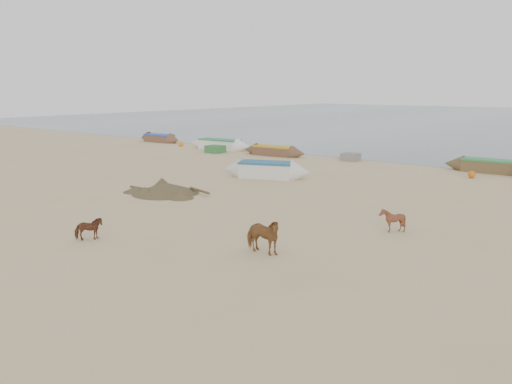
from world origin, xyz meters
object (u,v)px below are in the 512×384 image
cow_adult (262,236)px  near_canoe (266,170)px  calf_right (89,229)px  calf_front (392,220)px

cow_adult → near_canoe: bearing=35.5°
calf_right → near_canoe: near_canoe is taller
calf_right → near_canoe: (-2.71, 13.96, 0.08)m
near_canoe → calf_front: bearing=-52.3°
calf_front → near_canoe: (-10.70, 6.32, 0.03)m
calf_right → near_canoe: size_ratio=0.15×
cow_adult → calf_front: bearing=-25.6°
calf_front → calf_right: bearing=-51.6°
calf_front → calf_right: size_ratio=1.12×
cow_adult → calf_front: 5.50m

